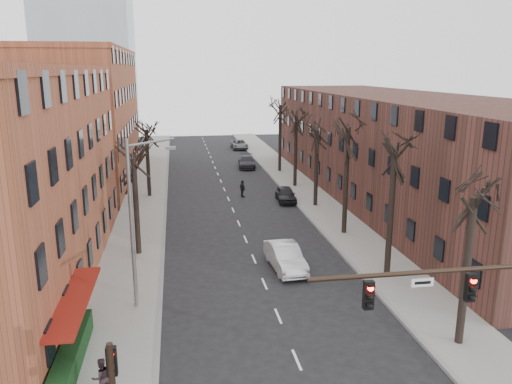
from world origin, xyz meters
name	(u,v)px	position (x,y,z in m)	size (l,w,h in m)	color
sidewalk_left	(146,194)	(-8.00, 35.00, 0.07)	(4.00, 90.00, 0.15)	gray
sidewalk_right	(301,188)	(8.00, 35.00, 0.07)	(4.00, 90.00, 0.15)	gray
building_left_far	(74,118)	(-16.00, 44.00, 7.00)	(12.00, 28.00, 14.00)	brown
building_right	(396,147)	(16.00, 30.00, 5.00)	(12.00, 50.00, 10.00)	#4F2B25
awning_left	(80,354)	(-9.40, 6.00, 0.00)	(1.20, 7.00, 0.15)	maroon
hedge	(72,353)	(-9.50, 5.00, 0.65)	(0.80, 6.00, 1.00)	#123516
tree_right_a	(458,345)	(7.60, 4.00, 0.00)	(5.20, 5.20, 10.00)	black
tree_right_b	(387,276)	(7.60, 12.00, 0.00)	(5.20, 5.20, 10.80)	black
tree_right_c	(344,234)	(7.60, 20.00, 0.00)	(5.20, 5.20, 11.60)	black
tree_right_d	(315,206)	(7.60, 28.00, 0.00)	(5.20, 5.20, 10.00)	black
tree_right_e	(295,187)	(7.60, 36.00, 0.00)	(5.20, 5.20, 10.80)	black
tree_right_f	(280,172)	(7.60, 44.00, 0.00)	(5.20, 5.20, 11.60)	black
tree_left_a	(139,255)	(-7.60, 18.00, 0.00)	(5.20, 5.20, 9.50)	black
tree_left_b	(150,197)	(-7.60, 34.00, 0.00)	(5.20, 5.20, 9.50)	black
signal_mast_arm	(494,312)	(5.45, -1.00, 4.40)	(8.14, 0.30, 7.20)	black
streetlight	(135,217)	(-7.03, 10.00, 5.01)	(2.45, 0.22, 9.03)	slate
silver_sedan	(285,257)	(1.69, 14.03, 0.80)	(1.69, 4.84, 1.60)	silver
parked_car_near	(286,194)	(5.30, 30.17, 0.70)	(1.66, 4.13, 1.41)	black
parked_car_mid	(247,162)	(4.02, 47.47, 0.74)	(2.08, 5.11, 1.48)	#212029
parked_car_far	(239,144)	(5.04, 62.81, 0.71)	(2.37, 5.14, 1.43)	slate
pedestrian_b	(101,377)	(-7.97, 2.67, 0.91)	(0.74, 0.58, 1.53)	black
pedestrian_crossing	(242,189)	(1.45, 32.46, 0.85)	(1.00, 0.42, 1.71)	black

